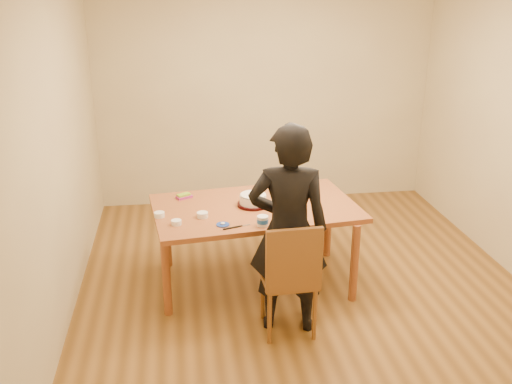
{
  "coord_description": "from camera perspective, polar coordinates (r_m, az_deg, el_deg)",
  "views": [
    {
      "loc": [
        -1.06,
        -4.43,
        2.62
      ],
      "look_at": [
        -0.42,
        0.1,
        0.9
      ],
      "focal_mm": 40.0,
      "sensor_mm": 36.0,
      "label": 1
    }
  ],
  "objects": [
    {
      "name": "room_shell",
      "position": [
        5.05,
        4.34,
        5.96
      ],
      "size": [
        4.0,
        4.5,
        2.7
      ],
      "color": "brown",
      "rests_on": "ground"
    },
    {
      "name": "dining_table",
      "position": [
        5.0,
        -0.08,
        -1.63
      ],
      "size": [
        1.86,
        1.24,
        0.04
      ],
      "primitive_type": "cube",
      "rotation": [
        0.0,
        0.0,
        0.12
      ],
      "color": "brown",
      "rests_on": "floor"
    },
    {
      "name": "dining_chair",
      "position": [
        4.45,
        3.26,
        -8.6
      ],
      "size": [
        0.42,
        0.42,
        0.04
      ],
      "primitive_type": "cube",
      "rotation": [
        0.0,
        0.0,
        0.04
      ],
      "color": "brown",
      "rests_on": "floor"
    },
    {
      "name": "cake_plate",
      "position": [
        4.99,
        -0.3,
        -1.25
      ],
      "size": [
        0.28,
        0.28,
        0.02
      ],
      "primitive_type": "cylinder",
      "color": "red",
      "rests_on": "dining_table"
    },
    {
      "name": "cake",
      "position": [
        4.98,
        -0.3,
        -0.74
      ],
      "size": [
        0.23,
        0.23,
        0.07
      ],
      "primitive_type": "cylinder",
      "color": "white",
      "rests_on": "cake_plate"
    },
    {
      "name": "frosting_dome",
      "position": [
        4.96,
        -0.3,
        -0.2
      ],
      "size": [
        0.23,
        0.23,
        0.03
      ],
      "primitive_type": "ellipsoid",
      "color": "white",
      "rests_on": "cake"
    },
    {
      "name": "frosting_tub",
      "position": [
        4.58,
        0.67,
        -2.9
      ],
      "size": [
        0.09,
        0.09,
        0.08
      ],
      "primitive_type": "cylinder",
      "color": "white",
      "rests_on": "dining_table"
    },
    {
      "name": "frosting_lid",
      "position": [
        4.61,
        -3.33,
        -3.27
      ],
      "size": [
        0.11,
        0.11,
        0.01
      ],
      "primitive_type": "cylinder",
      "color": "navy",
      "rests_on": "dining_table"
    },
    {
      "name": "frosting_dollop",
      "position": [
        4.61,
        -3.34,
        -3.12
      ],
      "size": [
        0.04,
        0.04,
        0.02
      ],
      "primitive_type": "ellipsoid",
      "color": "white",
      "rests_on": "frosting_lid"
    },
    {
      "name": "ramekin_green",
      "position": [
        4.65,
        -7.97,
        -3.03
      ],
      "size": [
        0.08,
        0.08,
        0.04
      ],
      "primitive_type": "cylinder",
      "color": "white",
      "rests_on": "dining_table"
    },
    {
      "name": "ramekin_yellow",
      "position": [
        4.77,
        -5.38,
        -2.29
      ],
      "size": [
        0.09,
        0.09,
        0.04
      ],
      "primitive_type": "cylinder",
      "color": "white",
      "rests_on": "dining_table"
    },
    {
      "name": "ramekin_multi",
      "position": [
        4.82,
        -9.64,
        -2.25
      ],
      "size": [
        0.09,
        0.09,
        0.04
      ],
      "primitive_type": "cylinder",
      "color": "white",
      "rests_on": "dining_table"
    },
    {
      "name": "candy_box_pink",
      "position": [
        5.2,
        -7.18,
        -0.49
      ],
      "size": [
        0.16,
        0.13,
        0.02
      ],
      "primitive_type": "cube",
      "rotation": [
        0.0,
        0.0,
        0.46
      ],
      "color": "#CF306D",
      "rests_on": "dining_table"
    },
    {
      "name": "candy_box_green",
      "position": [
        5.2,
        -7.25,
        -0.28
      ],
      "size": [
        0.13,
        0.11,
        0.02
      ],
      "primitive_type": "cube",
      "rotation": [
        0.0,
        0.0,
        0.49
      ],
      "color": "green",
      "rests_on": "candy_box_pink"
    },
    {
      "name": "spatula",
      "position": [
        4.55,
        -2.34,
        -3.58
      ],
      "size": [
        0.16,
        0.07,
        0.01
      ],
      "primitive_type": "cube",
      "rotation": [
        0.0,
        0.0,
        0.31
      ],
      "color": "black",
      "rests_on": "dining_table"
    },
    {
      "name": "person",
      "position": [
        4.32,
        3.25,
        -3.84
      ],
      "size": [
        0.67,
        0.5,
        1.67
      ],
      "primitive_type": "imported",
      "rotation": [
        0.0,
        0.0,
        2.96
      ],
      "color": "black",
      "rests_on": "floor"
    }
  ]
}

